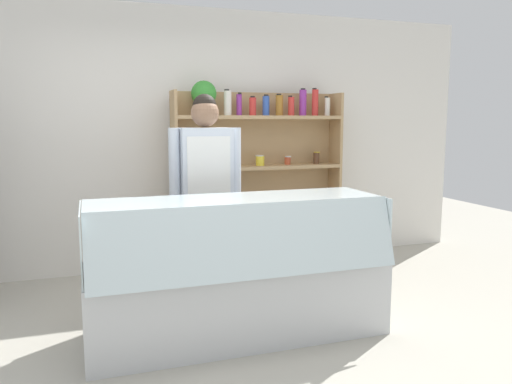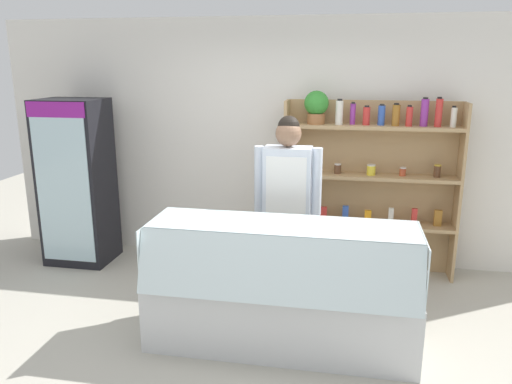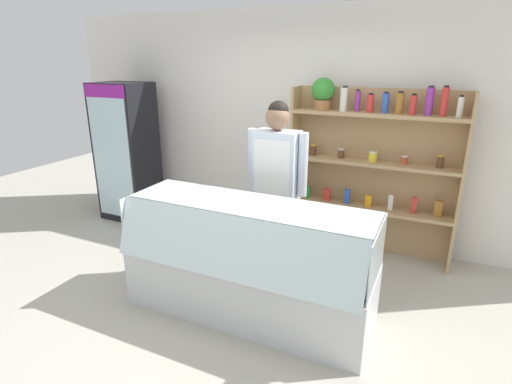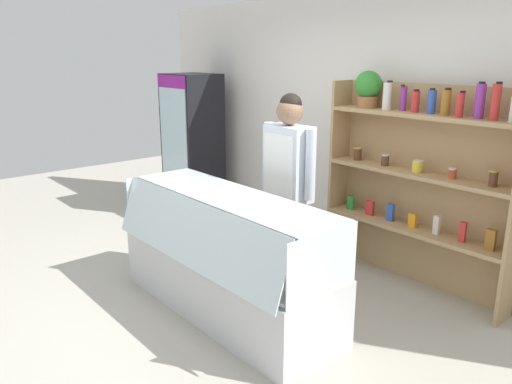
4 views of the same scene
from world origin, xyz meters
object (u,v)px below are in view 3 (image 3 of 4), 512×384
(shelving_unit, at_px, (368,159))
(deli_display_case, at_px, (247,280))
(shop_clerk, at_px, (277,175))
(drinks_fridge, at_px, (127,152))

(shelving_unit, relative_size, deli_display_case, 0.92)
(deli_display_case, xyz_separation_m, shop_clerk, (-0.05, 0.75, 0.75))
(shelving_unit, distance_m, shop_clerk, 1.14)
(deli_display_case, bearing_deg, shelving_unit, 67.92)
(shelving_unit, bearing_deg, shop_clerk, -128.72)
(drinks_fridge, distance_m, shop_clerk, 2.52)
(drinks_fridge, distance_m, shelving_unit, 3.17)
(deli_display_case, distance_m, shop_clerk, 1.06)
(deli_display_case, bearing_deg, shop_clerk, 93.70)
(shelving_unit, relative_size, shop_clerk, 1.10)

